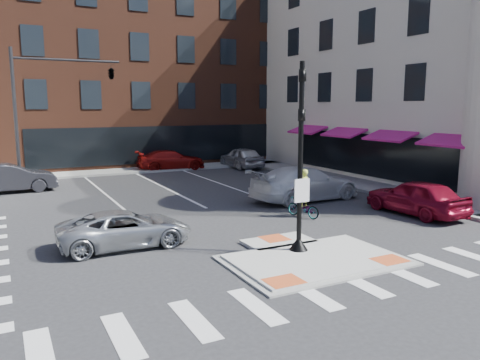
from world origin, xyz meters
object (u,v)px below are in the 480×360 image
bg_car_silver (242,157)px  silver_suv (125,229)px  white_pickup (305,183)px  bg_car_dark (10,178)px  bg_car_red (171,160)px  cyclist (303,201)px  red_sedan (416,197)px

bg_car_silver → silver_suv: bearing=51.9°
white_pickup → bg_car_dark: white_pickup is taller
white_pickup → bg_car_red: 14.22m
silver_suv → bg_car_dark: size_ratio=0.92×
bg_car_silver → bg_car_red: size_ratio=0.93×
silver_suv → cyclist: (7.81, 0.74, 0.08)m
silver_suv → red_sedan: 12.57m
white_pickup → bg_car_red: size_ratio=1.17×
red_sedan → cyclist: (-4.71, 1.85, -0.09)m
bg_car_silver → cyclist: bearing=72.2°
bg_car_dark → bg_car_red: bg_car_dark is taller
silver_suv → cyclist: 7.84m
white_pickup → cyclist: 3.70m
bg_car_dark → bg_car_silver: 16.46m
white_pickup → cyclist: size_ratio=2.83×
red_sedan → white_pickup: bearing=-64.5°
bg_car_red → cyclist: bearing=-174.9°
silver_suv → bg_car_silver: bearing=-37.3°
silver_suv → bg_car_red: (7.70, 17.76, 0.11)m
bg_car_silver → bg_car_dark: bearing=11.9°
white_pickup → bg_car_dark: 16.14m
red_sedan → bg_car_silver: bearing=-93.3°
silver_suv → bg_car_dark: bearing=15.1°
white_pickup → bg_car_dark: size_ratio=1.22×
silver_suv → cyclist: cyclist is taller
silver_suv → bg_car_silver: (12.87, 16.26, 0.18)m
red_sedan → white_pickup: size_ratio=0.78×
bg_car_silver → cyclist: size_ratio=2.26×
bg_car_dark → bg_car_silver: size_ratio=1.03×
bg_car_red → silver_suv: bearing=161.3°
red_sedan → silver_suv: bearing=-7.2°
red_sedan → bg_car_red: (-4.82, 18.87, -0.05)m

